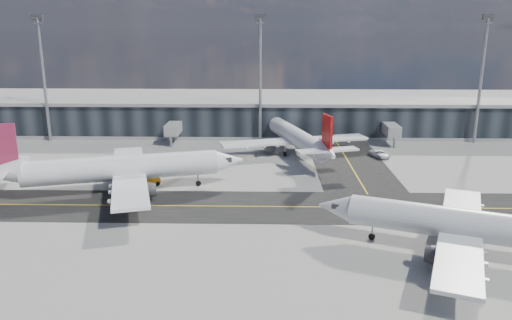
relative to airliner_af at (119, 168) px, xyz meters
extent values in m
plane|color=gray|center=(22.37, -10.27, -4.02)|extent=(300.00, 300.00, 0.00)
cube|color=black|center=(22.37, -6.27, -4.01)|extent=(180.00, 14.00, 0.02)
cube|color=black|center=(40.37, 24.73, -4.00)|extent=(14.00, 50.00, 0.02)
cube|color=yellow|center=(22.37, -6.27, -3.99)|extent=(180.00, 0.25, 0.01)
cube|color=yellow|center=(40.37, 24.73, -3.99)|extent=(0.25, 50.00, 0.01)
cube|color=black|center=(22.37, 44.73, -0.02)|extent=(150.00, 12.00, 8.00)
cube|color=gray|center=(22.37, 44.73, 4.38)|extent=(152.00, 13.00, 0.80)
cube|color=gray|center=(22.37, 44.73, -3.62)|extent=(150.00, 12.20, 0.80)
cube|color=gray|center=(2.37, 36.73, -0.52)|extent=(3.00, 10.00, 2.40)
cylinder|color=gray|center=(2.37, 31.73, -2.82)|extent=(0.60, 0.60, 2.40)
cube|color=gray|center=(52.37, 36.73, -0.52)|extent=(3.00, 10.00, 2.40)
cylinder|color=gray|center=(52.37, 31.73, -2.82)|extent=(0.60, 0.60, 2.40)
cylinder|color=gray|center=(-27.63, 37.73, 9.98)|extent=(0.70, 0.70, 28.00)
cube|color=#2D2D30|center=(-27.63, 37.73, 24.18)|extent=(2.50, 0.50, 1.40)
cylinder|color=gray|center=(22.37, 37.73, 9.98)|extent=(0.70, 0.70, 28.00)
cube|color=#2D2D30|center=(22.37, 37.73, 24.18)|extent=(2.50, 0.50, 1.40)
cylinder|color=gray|center=(72.37, 37.73, 9.98)|extent=(0.70, 0.70, 28.00)
cube|color=#2D2D30|center=(72.37, 37.73, 24.18)|extent=(2.50, 0.50, 1.40)
cylinder|color=white|center=(0.60, 0.17, 0.07)|extent=(30.61, 12.29, 4.09)
cone|color=white|center=(17.31, 4.91, 0.07)|extent=(6.03, 5.33, 4.09)
cone|color=white|center=(-16.61, -4.71, 0.68)|extent=(7.01, 5.60, 4.09)
cube|color=white|center=(1.58, 0.45, -0.95)|extent=(14.39, 34.82, 0.51)
cylinder|color=#2D2D30|center=(0.89, 6.63, -2.08)|extent=(4.77, 3.43, 2.35)
cylinder|color=#2D2D30|center=(4.23, -5.17, -2.08)|extent=(4.77, 3.43, 2.35)
cube|color=silver|center=(0.89, 6.63, -1.26)|extent=(2.08, 0.95, 0.82)
cube|color=silver|center=(4.23, -5.17, -1.26)|extent=(2.08, 0.95, 0.82)
cube|color=#701B4B|center=(-16.12, -4.57, 4.98)|extent=(4.25, 1.61, 6.34)
cube|color=white|center=(-16.61, -4.71, 1.30)|extent=(6.10, 12.58, 0.36)
cube|color=#2D2D30|center=(16.82, 4.77, 0.48)|extent=(2.58, 2.72, 0.72)
cylinder|color=gray|center=(12.39, 3.51, -2.79)|extent=(0.30, 0.30, 2.04)
cylinder|color=black|center=(12.39, 3.51, -3.56)|extent=(0.98, 0.59, 0.92)
cylinder|color=black|center=(-1.22, 2.84, -3.45)|extent=(1.22, 0.80, 1.12)
cylinder|color=black|center=(0.45, -3.06, -3.45)|extent=(1.22, 0.80, 1.12)
cylinder|color=white|center=(30.22, 25.50, -0.27)|extent=(11.54, 28.00, 3.75)
cone|color=white|center=(25.71, 40.77, -0.27)|extent=(4.92, 5.55, 3.75)
cone|color=white|center=(34.86, 9.79, 0.29)|extent=(5.18, 6.45, 3.75)
cube|color=white|center=(29.95, 26.40, -1.21)|extent=(31.86, 13.50, 0.47)
cylinder|color=#2D2D30|center=(24.30, 25.71, -2.24)|extent=(3.18, 4.38, 2.15)
cylinder|color=#2D2D30|center=(35.08, 28.89, -2.24)|extent=(3.18, 4.38, 2.15)
cube|color=silver|center=(24.30, 25.71, -1.49)|extent=(0.89, 1.90, 0.75)
cube|color=silver|center=(35.08, 28.89, -1.49)|extent=(0.89, 1.90, 0.75)
cube|color=#A20C0B|center=(34.73, 10.24, 4.22)|extent=(1.52, 3.89, 5.81)
cube|color=white|center=(34.86, 9.79, 0.85)|extent=(11.52, 5.70, 0.33)
cube|color=#2D2D30|center=(25.85, 40.32, 0.10)|extent=(2.51, 2.38, 0.66)
cylinder|color=gray|center=(27.04, 36.28, -2.89)|extent=(0.28, 0.28, 1.87)
cylinder|color=black|center=(27.04, 36.28, -3.60)|extent=(0.55, 0.90, 0.84)
cylinder|color=black|center=(27.79, 23.81, -3.50)|extent=(0.74, 1.12, 1.03)
cylinder|color=black|center=(33.18, 25.40, -3.50)|extent=(0.74, 1.12, 1.03)
cylinder|color=silver|center=(47.89, -22.08, -0.28)|extent=(27.45, 13.69, 3.74)
cone|color=silver|center=(33.10, -16.29, -0.28)|extent=(5.71, 5.18, 3.74)
cube|color=silver|center=(47.02, -21.74, -1.22)|extent=(15.92, 31.27, 0.47)
cylinder|color=#2D2D30|center=(44.11, -26.61, -2.24)|extent=(4.44, 3.43, 2.15)
cylinder|color=#2D2D30|center=(48.19, -16.18, -2.24)|extent=(4.44, 3.43, 2.15)
cube|color=silver|center=(44.11, -26.61, -1.50)|extent=(1.88, 1.03, 0.75)
cube|color=silver|center=(48.19, -16.18, -1.50)|extent=(1.88, 1.03, 0.75)
cube|color=#2D2D30|center=(33.54, -16.46, 0.09)|extent=(2.49, 2.59, 0.65)
cylinder|color=gray|center=(37.45, -17.99, -2.90)|extent=(0.29, 0.29, 1.87)
cylinder|color=black|center=(37.45, -17.99, -3.60)|extent=(0.90, 0.61, 0.84)
cylinder|color=black|center=(47.74, -25.03, -3.50)|extent=(1.13, 0.81, 1.03)
cylinder|color=black|center=(49.78, -19.81, -3.50)|extent=(1.13, 0.81, 1.03)
cube|color=orange|center=(4.08, 3.61, -3.17)|extent=(3.76, 2.88, 0.79)
cube|color=orange|center=(5.01, 4.04, -2.43)|extent=(1.75, 1.86, 1.02)
cube|color=black|center=(5.01, 4.04, -2.03)|extent=(1.63, 1.76, 0.28)
cylinder|color=black|center=(4.80, 4.75, -3.62)|extent=(0.84, 0.59, 0.79)
cylinder|color=black|center=(5.42, 3.42, -3.62)|extent=(0.84, 0.59, 0.79)
cylinder|color=black|center=(2.74, 3.80, -3.62)|extent=(0.84, 0.59, 0.79)
cylinder|color=black|center=(3.37, 2.46, -3.62)|extent=(0.84, 0.59, 0.79)
imported|color=white|center=(47.41, 23.64, -3.29)|extent=(4.17, 5.72, 1.44)
camera|label=1|loc=(24.10, -77.01, 22.20)|focal=35.00mm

